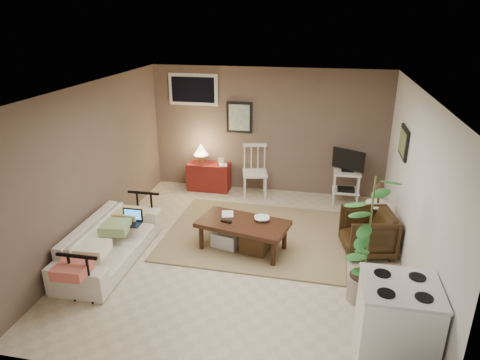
% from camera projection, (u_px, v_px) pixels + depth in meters
% --- Properties ---
extents(floor, '(5.00, 5.00, 0.00)m').
position_uv_depth(floor, '(243.00, 252.00, 6.33)').
color(floor, '#C1B293').
rests_on(floor, ground).
extents(art_back, '(0.50, 0.03, 0.60)m').
position_uv_depth(art_back, '(239.00, 117.00, 8.16)').
color(art_back, black).
extents(art_right, '(0.03, 0.60, 0.45)m').
position_uv_depth(art_right, '(404.00, 142.00, 6.33)').
color(art_right, black).
extents(window, '(0.96, 0.03, 0.60)m').
position_uv_depth(window, '(193.00, 90.00, 8.15)').
color(window, silver).
extents(rug, '(2.84, 2.29, 0.03)m').
position_uv_depth(rug, '(256.00, 235.00, 6.80)').
color(rug, '#988458').
rests_on(rug, floor).
extents(coffee_table, '(1.41, 0.93, 0.49)m').
position_uv_depth(coffee_table, '(242.00, 233.00, 6.30)').
color(coffee_table, '#38170F').
rests_on(coffee_table, floor).
extents(sofa, '(0.58, 1.98, 0.77)m').
position_uv_depth(sofa, '(109.00, 236.00, 6.00)').
color(sofa, beige).
rests_on(sofa, floor).
extents(sofa_pillows, '(0.38, 1.88, 0.13)m').
position_uv_depth(sofa_pillows, '(104.00, 238.00, 5.75)').
color(sofa_pillows, '#F2EDC8').
rests_on(sofa_pillows, sofa).
extents(sofa_end_rails, '(0.53, 1.98, 0.67)m').
position_uv_depth(sofa_end_rails, '(117.00, 240.00, 6.00)').
color(sofa_end_rails, black).
rests_on(sofa_end_rails, floor).
extents(laptop, '(0.30, 0.22, 0.21)m').
position_uv_depth(laptop, '(132.00, 219.00, 6.23)').
color(laptop, black).
rests_on(laptop, sofa).
extents(red_console, '(0.83, 0.37, 0.95)m').
position_uv_depth(red_console, '(208.00, 174.00, 8.48)').
color(red_console, maroon).
rests_on(red_console, floor).
extents(spindle_chair, '(0.54, 0.54, 1.00)m').
position_uv_depth(spindle_chair, '(255.00, 173.00, 8.14)').
color(spindle_chair, silver).
rests_on(spindle_chair, floor).
extents(tv_stand, '(0.56, 0.40, 1.03)m').
position_uv_depth(tv_stand, '(347.00, 175.00, 7.80)').
color(tv_stand, silver).
rests_on(tv_stand, floor).
extents(side_table, '(0.37, 0.37, 0.99)m').
position_uv_depth(side_table, '(378.00, 202.00, 6.52)').
color(side_table, silver).
rests_on(side_table, floor).
extents(armchair, '(0.77, 0.81, 0.71)m').
position_uv_depth(armchair, '(368.00, 230.00, 6.21)').
color(armchair, black).
rests_on(armchair, floor).
extents(potted_plant, '(0.41, 0.41, 1.65)m').
position_uv_depth(potted_plant, '(369.00, 236.00, 4.97)').
color(potted_plant, gray).
rests_on(potted_plant, floor).
extents(stove, '(0.73, 0.68, 0.95)m').
position_uv_depth(stove, '(396.00, 326.00, 4.14)').
color(stove, white).
rests_on(stove, floor).
extents(bowl, '(0.23, 0.10, 0.22)m').
position_uv_depth(bowl, '(262.00, 214.00, 6.23)').
color(bowl, '#38170F').
rests_on(bowl, coffee_table).
extents(book_table, '(0.17, 0.06, 0.23)m').
position_uv_depth(book_table, '(222.00, 208.00, 6.40)').
color(book_table, '#38170F').
rests_on(book_table, coffee_table).
extents(book_console, '(0.15, 0.06, 0.20)m').
position_uv_depth(book_console, '(219.00, 161.00, 8.25)').
color(book_console, '#38170F').
rests_on(book_console, red_console).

